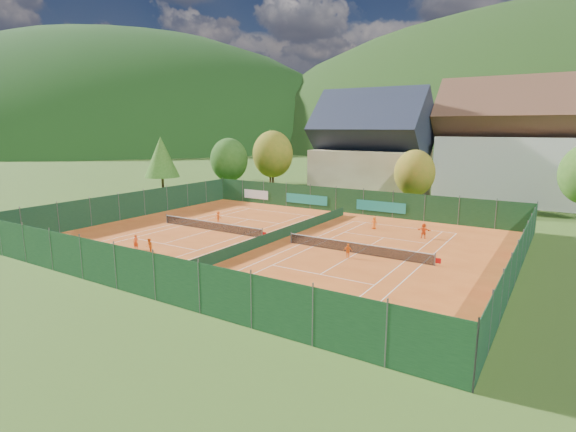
# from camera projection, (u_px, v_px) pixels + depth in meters

# --- Properties ---
(ground) EXTENTS (600.00, 600.00, 0.00)m
(ground) POSITION_uv_depth(u_px,v_px,m) (277.00, 241.00, 41.53)
(ground) COLOR #315119
(ground) RESTS_ON ground
(clay_pad) EXTENTS (40.00, 32.00, 0.01)m
(clay_pad) POSITION_uv_depth(u_px,v_px,m) (276.00, 241.00, 41.52)
(clay_pad) COLOR #BB4F1B
(clay_pad) RESTS_ON ground
(court_markings_left) EXTENTS (11.03, 23.83, 0.00)m
(court_markings_left) POSITION_uv_depth(u_px,v_px,m) (211.00, 230.00, 45.70)
(court_markings_left) COLOR white
(court_markings_left) RESTS_ON ground
(court_markings_right) EXTENTS (11.03, 23.83, 0.00)m
(court_markings_right) POSITION_uv_depth(u_px,v_px,m) (356.00, 253.00, 37.34)
(court_markings_right) COLOR white
(court_markings_right) RESTS_ON ground
(tennis_net_left) EXTENTS (13.30, 0.10, 1.02)m
(tennis_net_left) POSITION_uv_depth(u_px,v_px,m) (212.00, 226.00, 45.53)
(tennis_net_left) COLOR #59595B
(tennis_net_left) RESTS_ON ground
(tennis_net_right) EXTENTS (13.30, 0.10, 1.02)m
(tennis_net_right) POSITION_uv_depth(u_px,v_px,m) (358.00, 248.00, 37.16)
(tennis_net_right) COLOR #59595B
(tennis_net_right) RESTS_ON ground
(court_divider) EXTENTS (0.03, 28.80, 1.00)m
(court_divider) POSITION_uv_depth(u_px,v_px,m) (276.00, 235.00, 41.43)
(court_divider) COLOR #12331E
(court_divider) RESTS_ON ground
(fence_north) EXTENTS (40.00, 0.10, 3.00)m
(fence_north) POSITION_uv_depth(u_px,v_px,m) (346.00, 201.00, 54.75)
(fence_north) COLOR #14391C
(fence_north) RESTS_ON ground
(fence_south) EXTENTS (40.00, 0.04, 3.00)m
(fence_south) POSITION_uv_depth(u_px,v_px,m) (134.00, 272.00, 27.96)
(fence_south) COLOR #163C1D
(fence_south) RESTS_ON ground
(fence_west) EXTENTS (0.04, 32.00, 3.00)m
(fence_west) POSITION_uv_depth(u_px,v_px,m) (132.00, 205.00, 51.69)
(fence_west) COLOR #133620
(fence_west) RESTS_ON ground
(fence_east) EXTENTS (0.09, 32.00, 3.00)m
(fence_east) POSITION_uv_depth(u_px,v_px,m) (519.00, 258.00, 30.83)
(fence_east) COLOR #133620
(fence_east) RESTS_ON ground
(chalet) EXTENTS (16.20, 12.00, 16.00)m
(chalet) POSITION_uv_depth(u_px,v_px,m) (371.00, 152.00, 66.69)
(chalet) COLOR beige
(chalet) RESTS_ON ground
(hotel_block_a) EXTENTS (21.60, 11.00, 17.25)m
(hotel_block_a) POSITION_uv_depth(u_px,v_px,m) (518.00, 149.00, 61.59)
(hotel_block_a) COLOR silver
(hotel_block_a) RESTS_ON ground
(tree_west_front) EXTENTS (5.72, 5.72, 8.69)m
(tree_west_front) POSITION_uv_depth(u_px,v_px,m) (229.00, 160.00, 68.57)
(tree_west_front) COLOR #422C17
(tree_west_front) RESTS_ON ground
(tree_west_mid) EXTENTS (6.44, 6.44, 9.78)m
(tree_west_mid) POSITION_uv_depth(u_px,v_px,m) (273.00, 154.00, 71.32)
(tree_west_mid) COLOR #4B2F1B
(tree_west_mid) RESTS_ON ground
(tree_west_back) EXTENTS (5.60, 5.60, 10.00)m
(tree_west_back) POSITION_uv_depth(u_px,v_px,m) (270.00, 147.00, 80.96)
(tree_west_back) COLOR #432C18
(tree_west_back) RESTS_ON ground
(tree_center) EXTENTS (5.01, 5.01, 7.60)m
(tree_center) POSITION_uv_depth(u_px,v_px,m) (415.00, 173.00, 55.72)
(tree_center) COLOR #422A17
(tree_center) RESTS_ON ground
(tree_west_side) EXTENTS (5.04, 5.04, 9.00)m
(tree_west_side) POSITION_uv_depth(u_px,v_px,m) (161.00, 157.00, 64.93)
(tree_west_side) COLOR #442918
(tree_west_side) RESTS_ON ground
(ball_hopper) EXTENTS (0.34, 0.34, 0.80)m
(ball_hopper) POSITION_uv_depth(u_px,v_px,m) (307.00, 302.00, 25.62)
(ball_hopper) COLOR slate
(ball_hopper) RESTS_ON ground
(loose_ball_0) EXTENTS (0.07, 0.07, 0.07)m
(loose_ball_0) POSITION_uv_depth(u_px,v_px,m) (172.00, 238.00, 42.43)
(loose_ball_0) COLOR #CCD833
(loose_ball_0) RESTS_ON ground
(loose_ball_1) EXTENTS (0.07, 0.07, 0.07)m
(loose_ball_1) POSITION_uv_depth(u_px,v_px,m) (270.00, 300.00, 27.23)
(loose_ball_1) COLOR #CCD833
(loose_ball_1) RESTS_ON ground
(player_left_near) EXTENTS (0.55, 0.48, 1.27)m
(player_left_near) POSITION_uv_depth(u_px,v_px,m) (136.00, 242.00, 38.53)
(player_left_near) COLOR #DD4513
(player_left_near) RESTS_ON ground
(player_left_mid) EXTENTS (0.79, 0.78, 1.29)m
(player_left_mid) POSITION_uv_depth(u_px,v_px,m) (149.00, 246.00, 37.27)
(player_left_mid) COLOR orange
(player_left_mid) RESTS_ON ground
(player_left_far) EXTENTS (0.82, 0.50, 1.24)m
(player_left_far) POSITION_uv_depth(u_px,v_px,m) (218.00, 217.00, 49.44)
(player_left_far) COLOR #E35314
(player_left_far) RESTS_ON ground
(player_right_near) EXTENTS (0.75, 0.58, 1.19)m
(player_right_near) POSITION_uv_depth(u_px,v_px,m) (348.00, 251.00, 35.96)
(player_right_near) COLOR orange
(player_right_near) RESTS_ON ground
(player_right_far_a) EXTENTS (0.65, 0.44, 1.29)m
(player_right_far_a) POSITION_uv_depth(u_px,v_px,m) (374.00, 223.00, 46.11)
(player_right_far_a) COLOR orange
(player_right_far_a) RESTS_ON ground
(player_right_far_b) EXTENTS (1.39, 0.56, 1.46)m
(player_right_far_b) POSITION_uv_depth(u_px,v_px,m) (424.00, 231.00, 42.32)
(player_right_far_b) COLOR #FE5716
(player_right_far_b) RESTS_ON ground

